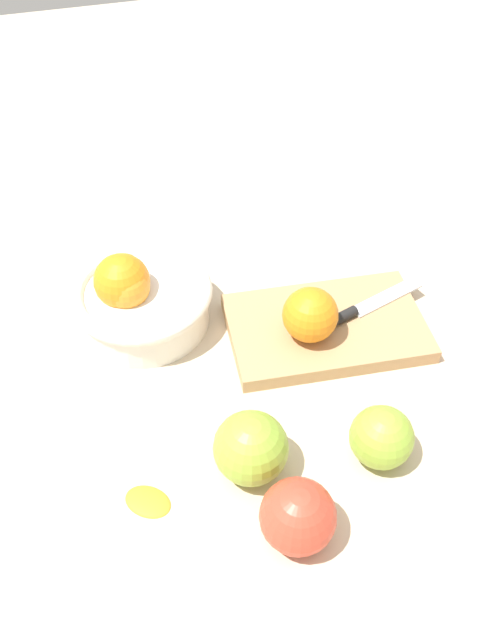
{
  "coord_description": "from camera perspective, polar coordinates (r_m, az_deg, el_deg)",
  "views": [
    {
      "loc": [
        -0.21,
        -0.52,
        0.66
      ],
      "look_at": [
        -0.05,
        0.05,
        0.04
      ],
      "focal_mm": 38.54,
      "sensor_mm": 36.0,
      "label": 1
    }
  ],
  "objects": [
    {
      "name": "ground_plane",
      "position": [
        0.86,
        4.23,
        -3.59
      ],
      "size": [
        2.4,
        2.4,
        0.0
      ],
      "primitive_type": "plane",
      "color": "beige"
    },
    {
      "name": "bowl",
      "position": [
        0.89,
        -8.44,
        1.81
      ],
      "size": [
        0.18,
        0.18,
        0.1
      ],
      "color": "white",
      "rests_on": "ground_plane"
    },
    {
      "name": "cutting_board",
      "position": [
        0.9,
        7.17,
        -0.66
      ],
      "size": [
        0.26,
        0.17,
        0.02
      ],
      "primitive_type": "cube",
      "rotation": [
        0.0,
        0.0,
        -0.08
      ],
      "color": "tan",
      "rests_on": "ground_plane"
    },
    {
      "name": "orange_on_board",
      "position": [
        0.85,
        5.86,
        0.43
      ],
      "size": [
        0.07,
        0.07,
        0.07
      ],
      "primitive_type": "sphere",
      "color": "orange",
      "rests_on": "cutting_board"
    },
    {
      "name": "knife",
      "position": [
        0.91,
        10.03,
        0.95
      ],
      "size": [
        0.15,
        0.06,
        0.01
      ],
      "color": "silver",
      "rests_on": "cutting_board"
    },
    {
      "name": "apple_front_right_2",
      "position": [
        0.77,
        11.67,
        -9.52
      ],
      "size": [
        0.07,
        0.07,
        0.07
      ],
      "primitive_type": "sphere",
      "color": "#8EB738",
      "rests_on": "ground_plane"
    },
    {
      "name": "apple_front_left",
      "position": [
        0.74,
        0.91,
        -10.58
      ],
      "size": [
        0.08,
        0.08,
        0.08
      ],
      "primitive_type": "sphere",
      "color": "#8EB738",
      "rests_on": "ground_plane"
    },
    {
      "name": "apple_front_left_2",
      "position": [
        0.7,
        4.82,
        -15.94
      ],
      "size": [
        0.08,
        0.08,
        0.08
      ],
      "primitive_type": "sphere",
      "color": "#D6422D",
      "rests_on": "ground_plane"
    },
    {
      "name": "citrus_peel",
      "position": [
        0.75,
        -7.67,
        -14.59
      ],
      "size": [
        0.06,
        0.06,
        0.01
      ],
      "primitive_type": "ellipsoid",
      "rotation": [
        0.0,
        0.0,
        5.57
      ],
      "color": "orange",
      "rests_on": "ground_plane"
    }
  ]
}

